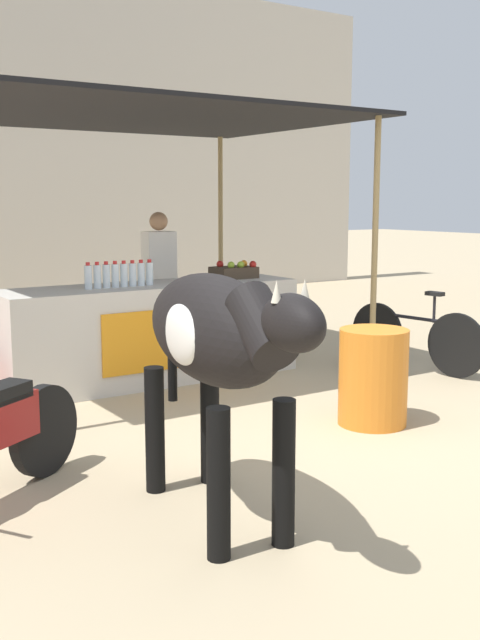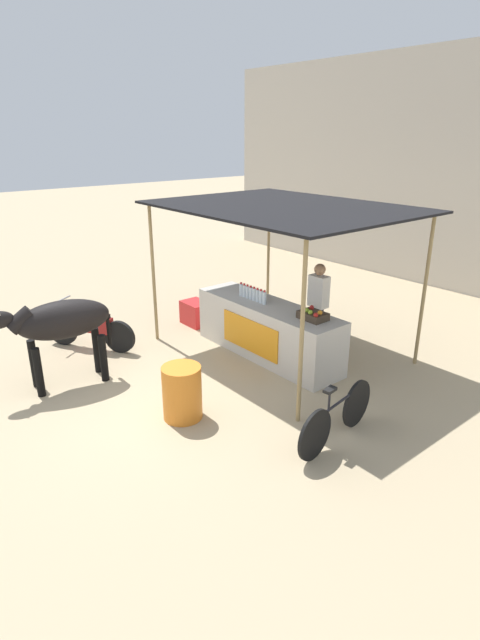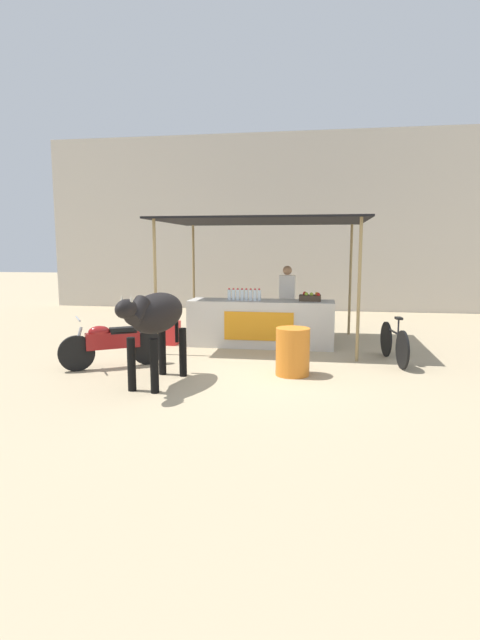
% 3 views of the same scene
% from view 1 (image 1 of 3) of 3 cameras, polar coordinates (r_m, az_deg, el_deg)
% --- Properties ---
extents(ground_plane, '(60.00, 60.00, 0.00)m').
position_cam_1_polar(ground_plane, '(5.75, 3.34, -8.89)').
color(ground_plane, tan).
extents(stall_counter, '(3.00, 0.82, 0.96)m').
position_cam_1_polar(stall_counter, '(7.46, -6.74, -0.95)').
color(stall_counter, beige).
rests_on(stall_counter, ground).
extents(stall_awning, '(4.20, 3.20, 2.62)m').
position_cam_1_polar(stall_awning, '(7.65, -8.08, 14.54)').
color(stall_awning, black).
rests_on(stall_awning, ground).
extents(water_bottle_row, '(0.70, 0.07, 0.25)m').
position_cam_1_polar(water_bottle_row, '(7.19, -9.16, 3.41)').
color(water_bottle_row, silver).
rests_on(water_bottle_row, stall_counter).
extents(fruit_crate, '(0.44, 0.32, 0.18)m').
position_cam_1_polar(fruit_crate, '(7.92, -0.45, 3.71)').
color(fruit_crate, '#3F3326').
rests_on(fruit_crate, stall_counter).
extents(vendor_behind_counter, '(0.34, 0.22, 1.65)m').
position_cam_1_polar(vendor_behind_counter, '(8.29, -6.14, 2.64)').
color(vendor_behind_counter, '#383842').
rests_on(vendor_behind_counter, ground).
extents(water_barrel, '(0.55, 0.55, 0.77)m').
position_cam_1_polar(water_barrel, '(6.05, 10.10, -4.30)').
color(water_barrel, orange).
rests_on(water_barrel, ground).
extents(cow, '(0.72, 1.85, 1.44)m').
position_cam_1_polar(cow, '(4.04, -1.78, -1.45)').
color(cow, black).
rests_on(cow, ground).
extents(bicycle_leaning, '(0.29, 1.65, 0.85)m').
position_cam_1_polar(bicycle_leaning, '(8.10, 13.23, -1.28)').
color(bicycle_leaning, black).
rests_on(bicycle_leaning, ground).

